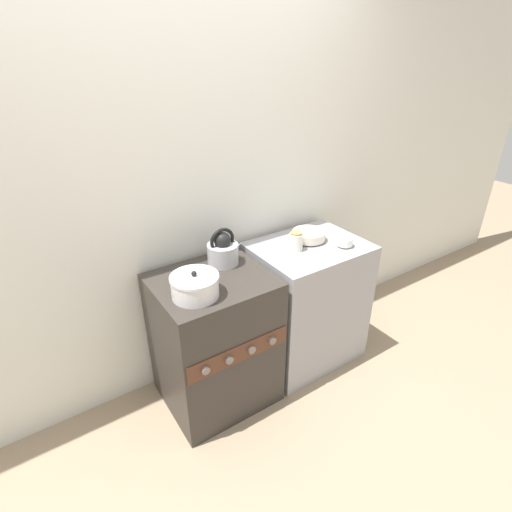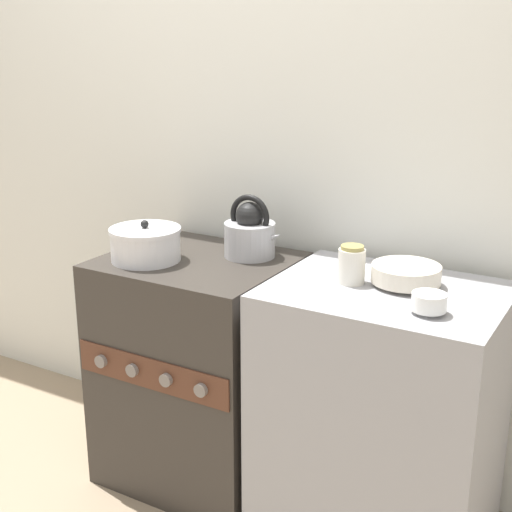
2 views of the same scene
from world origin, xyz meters
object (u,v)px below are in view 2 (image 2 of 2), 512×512
Objects in this scene: stove at (199,369)px; small_ceramic_bowl at (429,302)px; kettle at (250,233)px; storage_jar at (352,265)px; enamel_bowl at (406,274)px; cooking_pot at (146,244)px.

small_ceramic_bowl is (0.86, -0.13, 0.47)m from stove.
kettle is 1.86× the size of storage_jar.
small_ceramic_bowl is 0.31m from storage_jar.
kettle is at bearing 173.60° from enamel_bowl.
kettle reaches higher than storage_jar.
cooking_pot is 1.00m from small_ceramic_bowl.
storage_jar reaches higher than enamel_bowl.
storage_jar is at bearing -158.62° from enamel_bowl.
enamel_bowl is 0.23m from small_ceramic_bowl.
enamel_bowl is at bearing 4.40° from stove.
kettle reaches higher than small_ceramic_bowl.
kettle is at bearing 160.33° from small_ceramic_bowl.
stove is 0.54m from kettle.
cooking_pot is 0.88m from enamel_bowl.
kettle is 0.76m from small_ceramic_bowl.
enamel_bowl is at bearing 10.03° from cooking_pot.
kettle is 0.59m from enamel_bowl.
stove is 8.78× the size of small_ceramic_bowl.
cooking_pot is (-0.29, -0.22, -0.02)m from kettle.
cooking_pot is at bearing -142.50° from kettle.
stove is 7.08× the size of storage_jar.
stove is 4.02× the size of enamel_bowl.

